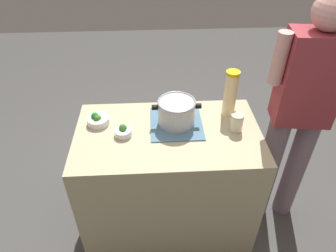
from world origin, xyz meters
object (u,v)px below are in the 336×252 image
object	(u,v)px
broccoli_bowl_front	(98,120)
person_cook	(299,116)
lemonade_pitcher	(230,93)
mason_jar	(237,123)
cooking_pot	(176,112)
broccoli_bowl_center	(123,131)

from	to	relation	value
broccoli_bowl_front	person_cook	bearing A→B (deg)	-3.06
lemonade_pitcher	mason_jar	world-z (taller)	lemonade_pitcher
broccoli_bowl_front	lemonade_pitcher	bearing A→B (deg)	4.24
person_cook	lemonade_pitcher	bearing A→B (deg)	162.68
cooking_pot	broccoli_bowl_front	size ratio (longest dim) A/B	2.18
cooking_pot	mason_jar	size ratio (longest dim) A/B	2.61
broccoli_bowl_front	person_cook	world-z (taller)	person_cook
cooking_pot	broccoli_bowl_center	xyz separation A→B (m)	(-0.33, -0.09, -0.07)
mason_jar	cooking_pot	bearing A→B (deg)	166.57
broccoli_bowl_front	broccoli_bowl_center	size ratio (longest dim) A/B	1.34
mason_jar	person_cook	distance (m)	0.41
cooking_pot	person_cook	xyz separation A→B (m)	(0.77, -0.04, -0.04)
cooking_pot	person_cook	distance (m)	0.77
lemonade_pitcher	broccoli_bowl_center	size ratio (longest dim) A/B	2.98
broccoli_bowl_front	broccoli_bowl_center	world-z (taller)	broccoli_bowl_front
person_cook	broccoli_bowl_center	bearing A→B (deg)	-177.07
cooking_pot	lemonade_pitcher	distance (m)	0.37
broccoli_bowl_front	broccoli_bowl_center	xyz separation A→B (m)	(0.17, -0.12, -0.00)
person_cook	mason_jar	bearing A→B (deg)	-173.28
broccoli_bowl_front	person_cook	size ratio (longest dim) A/B	0.08
lemonade_pitcher	person_cook	bearing A→B (deg)	-17.32
cooking_pot	mason_jar	xyz separation A→B (m)	(0.36, -0.09, -0.03)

